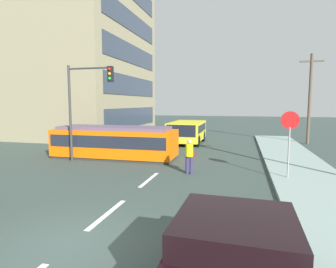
# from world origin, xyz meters

# --- Properties ---
(ground_plane) EXTENTS (120.00, 120.00, 0.00)m
(ground_plane) POSITION_xyz_m (0.00, 10.00, 0.00)
(ground_plane) COLOR #35443F
(sidewalk_curb_right) EXTENTS (3.20, 36.00, 0.14)m
(sidewalk_curb_right) POSITION_xyz_m (6.80, 6.00, 0.07)
(sidewalk_curb_right) COLOR #859D96
(sidewalk_curb_right) RESTS_ON ground
(lane_stripe_1) EXTENTS (0.16, 2.40, 0.01)m
(lane_stripe_1) POSITION_xyz_m (0.00, 2.00, 0.01)
(lane_stripe_1) COLOR silver
(lane_stripe_1) RESTS_ON ground
(lane_stripe_2) EXTENTS (0.16, 2.40, 0.01)m
(lane_stripe_2) POSITION_xyz_m (0.00, 6.00, 0.01)
(lane_stripe_2) COLOR silver
(lane_stripe_2) RESTS_ON ground
(lane_stripe_3) EXTENTS (0.16, 2.40, 0.01)m
(lane_stripe_3) POSITION_xyz_m (0.00, 16.28, 0.01)
(lane_stripe_3) COLOR silver
(lane_stripe_3) RESTS_ON ground
(lane_stripe_4) EXTENTS (0.16, 2.40, 0.01)m
(lane_stripe_4) POSITION_xyz_m (0.00, 22.28, 0.01)
(lane_stripe_4) COLOR silver
(lane_stripe_4) RESTS_ON ground
(corner_building) EXTENTS (14.60, 15.35, 19.20)m
(corner_building) POSITION_xyz_m (-14.40, 22.16, 9.60)
(corner_building) COLOR gray
(corner_building) RESTS_ON ground
(streetcar_tram) EXTENTS (7.54, 2.61, 1.95)m
(streetcar_tram) POSITION_xyz_m (-3.66, 10.28, 1.01)
(streetcar_tram) COLOR #ED5D06
(streetcar_tram) RESTS_ON ground
(city_bus) EXTENTS (2.56, 5.09, 1.81)m
(city_bus) POSITION_xyz_m (-0.54, 17.63, 1.04)
(city_bus) COLOR gold
(city_bus) RESTS_ON ground
(pedestrian_crossing) EXTENTS (0.50, 0.36, 1.67)m
(pedestrian_crossing) POSITION_xyz_m (1.53, 7.48, 0.94)
(pedestrian_crossing) COLOR #2F2951
(pedestrian_crossing) RESTS_ON ground
(stop_sign) EXTENTS (0.76, 0.07, 2.88)m
(stop_sign) POSITION_xyz_m (5.88, 7.43, 2.19)
(stop_sign) COLOR gray
(stop_sign) RESTS_ON sidewalk_curb_right
(traffic_light_mast) EXTENTS (2.79, 0.33, 5.48)m
(traffic_light_mast) POSITION_xyz_m (-4.62, 8.72, 3.81)
(traffic_light_mast) COLOR #333333
(traffic_light_mast) RESTS_ON ground
(utility_pole_mid) EXTENTS (1.80, 0.24, 7.30)m
(utility_pole_mid) POSITION_xyz_m (9.17, 19.67, 3.83)
(utility_pole_mid) COLOR brown
(utility_pole_mid) RESTS_ON ground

